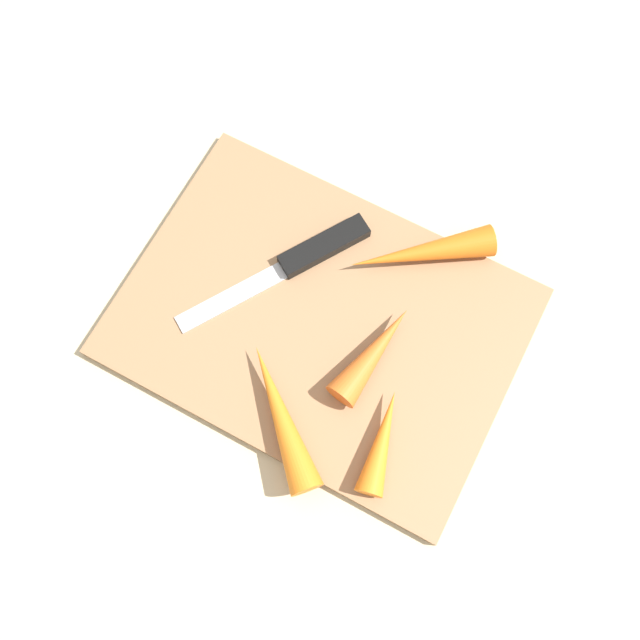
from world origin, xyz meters
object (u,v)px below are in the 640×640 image
cutting_board (320,322)px  carrot_long (281,416)px  carrot_short (374,353)px  knife (312,253)px  carrot_shortest (382,442)px  carrot_longest (421,253)px

cutting_board → carrot_long: (0.01, -0.10, 0.02)m
carrot_short → knife: bearing=66.5°
carrot_long → carrot_shortest: carrot_long is taller
carrot_long → cutting_board: bearing=-40.4°
carrot_shortest → carrot_longest: (-0.05, 0.17, 0.00)m
carrot_short → carrot_shortest: (0.04, -0.07, -0.00)m
carrot_long → carrot_short: size_ratio=1.31×
carrot_short → carrot_longest: (-0.00, 0.11, 0.00)m
carrot_long → carrot_longest: size_ratio=0.99×
carrot_short → carrot_longest: 0.11m
carrot_short → carrot_shortest: bearing=-138.6°
cutting_board → carrot_shortest: carrot_shortest is taller
knife → carrot_shortest: (0.14, -0.13, 0.01)m
carrot_short → carrot_shortest: 0.08m
carrot_long → carrot_longest: (0.04, 0.20, 0.00)m
carrot_short → carrot_shortest: size_ratio=1.12×
carrot_shortest → carrot_long: bearing=92.2°
cutting_board → carrot_long: bearing=-82.0°
carrot_long → carrot_longest: 0.20m
knife → carrot_long: size_ratio=1.35×
cutting_board → carrot_longest: bearing=60.9°
cutting_board → carrot_short: 0.06m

